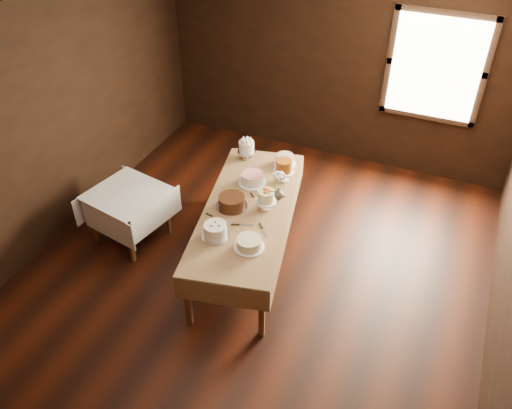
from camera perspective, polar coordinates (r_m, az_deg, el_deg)
The scene contains 22 objects.
floor at distance 6.00m, azimuth -0.77°, elevation -8.30°, with size 5.00×6.00×0.01m, color black.
ceiling at distance 4.45m, azimuth -1.07°, elevation 17.77°, with size 5.00×6.00×0.01m, color beige.
wall_back at distance 7.61m, azimuth 8.68°, elevation 14.60°, with size 5.00×0.02×2.80m, color black.
wall_left at distance 6.40m, azimuth -21.99°, elevation 7.62°, with size 0.02×6.00×2.80m, color black.
window at distance 7.29m, azimuth 18.79°, elevation 13.73°, with size 1.10×0.05×1.30m, color #FFEABF.
display_table at distance 5.86m, azimuth -0.90°, elevation -0.74°, with size 1.39×2.51×0.73m.
side_table at distance 6.38m, azimuth -13.72°, elevation 0.70°, with size 0.94×0.94×0.67m.
cake_meringue at distance 6.60m, azimuth -1.03°, elevation 5.87°, with size 0.23×0.23×0.24m.
cake_speckled at distance 6.51m, azimuth 3.12°, elevation 4.81°, with size 0.27×0.27×0.13m.
cake_lattice at distance 6.17m, azimuth -0.41°, elevation 2.77°, with size 0.33×0.33×0.12m.
cake_caramel at distance 6.19m, azimuth 3.01°, elevation 3.58°, with size 0.25×0.25×0.29m.
cake_chocolate at distance 5.80m, azimuth -2.63°, elevation 0.27°, with size 0.39×0.39×0.14m.
cake_flowers at distance 5.75m, azimuth 1.06°, elevation 0.43°, with size 0.24×0.24×0.24m.
cake_swirl at distance 5.41m, azimuth -4.38°, elevation -2.86°, with size 0.30×0.30×0.15m.
cake_cream at distance 5.29m, azimuth -0.75°, elevation -4.22°, with size 0.31×0.31×0.11m.
cake_server_a at distance 5.58m, azimuth -1.03°, elevation -2.22°, with size 0.24×0.03×0.01m, color silver.
cake_server_b at distance 5.49m, azimuth 0.93°, elevation -3.04°, with size 0.24×0.03×0.01m, color silver.
cake_server_c at distance 6.09m, azimuth -0.85°, elevation 1.62°, with size 0.24×0.03×0.01m, color silver.
cake_server_d at distance 5.97m, azimuth 2.51°, elevation 0.77°, with size 0.24×0.03×0.01m, color silver.
cake_server_e at distance 5.67m, azimuth -4.12°, elevation -1.56°, with size 0.24×0.03×0.01m, color silver.
flower_vase at distance 5.93m, azimuth 2.44°, elevation 1.22°, with size 0.12×0.12×0.13m, color #2D2823.
flower_bouquet at distance 5.82m, azimuth 2.48°, elevation 2.69°, with size 0.14×0.14×0.20m, color white, non-canonical shape.
Camera 1 is at (1.74, -3.82, 4.29)m, focal length 37.14 mm.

